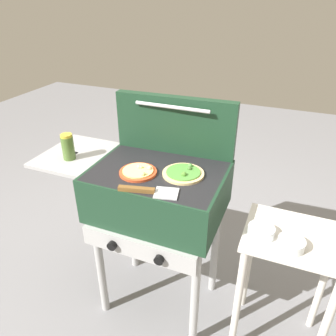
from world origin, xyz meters
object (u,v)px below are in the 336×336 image
(prep_table, at_px, (288,268))
(spatula, at_px, (149,191))
(topping_bowl_far, at_px, (291,244))
(sauce_jar, at_px, (68,147))
(pizza_cheese, at_px, (138,172))
(topping_bowl_near, at_px, (261,232))
(grill, at_px, (156,195))
(pizza_veggie, at_px, (183,173))

(prep_table, bearing_deg, spatula, -162.28)
(topping_bowl_far, bearing_deg, sauce_jar, 178.57)
(pizza_cheese, distance_m, spatula, 0.17)
(sauce_jar, distance_m, topping_bowl_near, 1.01)
(grill, xyz_separation_m, pizza_veggie, (0.14, 0.01, 0.15))
(topping_bowl_far, bearing_deg, topping_bowl_near, 165.21)
(sauce_jar, bearing_deg, topping_bowl_far, -1.43)
(spatula, xyz_separation_m, topping_bowl_far, (0.60, 0.10, -0.18))
(pizza_veggie, height_order, pizza_cheese, pizza_veggie)
(grill, distance_m, topping_bowl_far, 0.66)
(sauce_jar, bearing_deg, pizza_veggie, 6.35)
(pizza_cheese, bearing_deg, sauce_jar, 179.67)
(pizza_cheese, height_order, spatula, pizza_cheese)
(pizza_veggie, xyz_separation_m, prep_table, (0.53, -0.00, -0.40))
(grill, relative_size, sauce_jar, 7.13)
(prep_table, relative_size, topping_bowl_near, 6.07)
(grill, distance_m, sauce_jar, 0.50)
(pizza_veggie, relative_size, spatula, 0.73)
(spatula, distance_m, prep_table, 0.76)
(grill, bearing_deg, sauce_jar, -172.35)
(pizza_cheese, relative_size, spatula, 0.66)
(spatula, relative_size, topping_bowl_far, 2.36)
(pizza_veggie, distance_m, topping_bowl_near, 0.43)
(grill, relative_size, topping_bowl_near, 8.24)
(grill, distance_m, pizza_cheese, 0.18)
(sauce_jar, xyz_separation_m, spatula, (0.51, -0.13, -0.06))
(grill, xyz_separation_m, prep_table, (0.67, 0.00, -0.25))
(grill, bearing_deg, topping_bowl_far, -7.66)
(topping_bowl_far, bearing_deg, pizza_cheese, 177.96)
(pizza_veggie, distance_m, pizza_cheese, 0.21)
(pizza_veggie, xyz_separation_m, topping_bowl_near, (0.39, -0.06, -0.18))
(pizza_veggie, distance_m, spatula, 0.22)
(topping_bowl_near, distance_m, topping_bowl_far, 0.13)
(pizza_veggie, bearing_deg, topping_bowl_near, -8.81)
(pizza_veggie, xyz_separation_m, pizza_cheese, (-0.20, -0.07, 0.00))
(pizza_cheese, height_order, topping_bowl_near, pizza_cheese)
(pizza_veggie, height_order, spatula, pizza_veggie)
(pizza_veggie, height_order, topping_bowl_far, pizza_veggie)
(sauce_jar, height_order, prep_table, sauce_jar)
(pizza_veggie, height_order, topping_bowl_near, pizza_veggie)
(grill, relative_size, pizza_veggie, 4.91)
(spatula, bearing_deg, pizza_cheese, 131.53)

